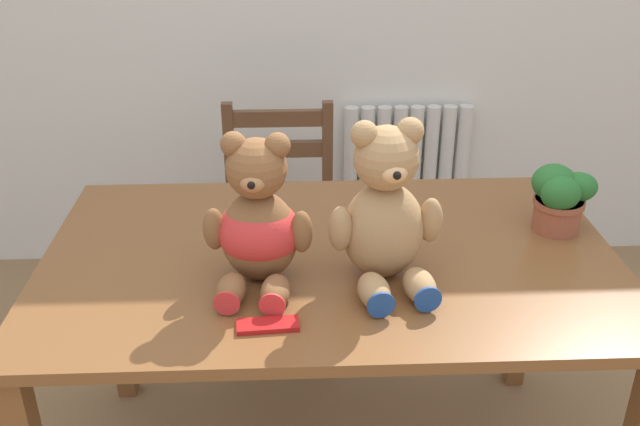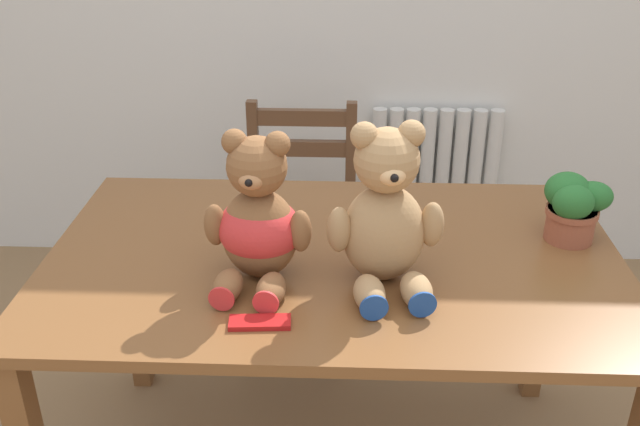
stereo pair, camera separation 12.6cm
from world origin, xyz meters
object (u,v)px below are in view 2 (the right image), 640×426
wooden_chair_behind (300,223)px  potted_plant (573,206)px  teddy_bear_left (258,222)px  chocolate_bar (260,322)px  teddy_bear_right (386,216)px

wooden_chair_behind → potted_plant: bearing=138.2°
teddy_bear_left → chocolate_bar: bearing=102.7°
teddy_bear_left → teddy_bear_right: size_ratio=0.94×
wooden_chair_behind → chocolate_bar: 1.15m
wooden_chair_behind → teddy_bear_right: teddy_bear_right is taller
teddy_bear_right → chocolate_bar: teddy_bear_right is taller
potted_plant → wooden_chair_behind: bearing=138.2°
wooden_chair_behind → chocolate_bar: (-0.01, -1.10, 0.33)m
teddy_bear_right → chocolate_bar: (-0.27, -0.20, -0.16)m
teddy_bear_right → potted_plant: size_ratio=2.20×
chocolate_bar → wooden_chair_behind: bearing=89.5°
wooden_chair_behind → potted_plant: (0.76, -0.68, 0.42)m
potted_plant → teddy_bear_right: bearing=-155.7°
wooden_chair_behind → teddy_bear_left: size_ratio=2.37×
wooden_chair_behind → teddy_bear_right: size_ratio=2.21×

